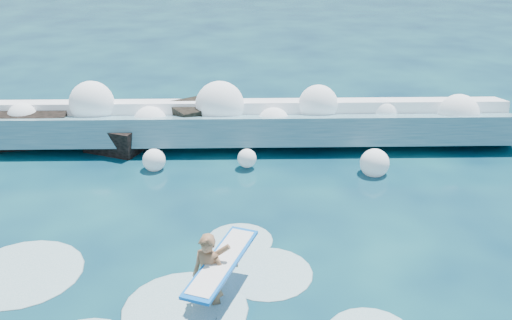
{
  "coord_description": "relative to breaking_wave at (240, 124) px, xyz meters",
  "views": [
    {
      "loc": [
        1.2,
        -12.02,
        7.48
      ],
      "look_at": [
        1.5,
        2.0,
        1.2
      ],
      "focal_mm": 40.0,
      "sensor_mm": 36.0,
      "label": 1
    }
  ],
  "objects": [
    {
      "name": "rock_cluster",
      "position": [
        -4.5,
        0.02,
        -0.12
      ],
      "size": [
        8.29,
        3.4,
        1.39
      ],
      "color": "black",
      "rests_on": "ground"
    },
    {
      "name": "surf_foam",
      "position": [
        -1.86,
        -8.62,
        -0.56
      ],
      "size": [
        9.58,
        5.61,
        0.13
      ],
      "color": "silver",
      "rests_on": "ground"
    },
    {
      "name": "breaking_wave",
      "position": [
        0.0,
        0.0,
        0.0
      ],
      "size": [
        18.64,
        2.88,
        1.61
      ],
      "color": "teal",
      "rests_on": "ground"
    },
    {
      "name": "surfer_with_board",
      "position": [
        -0.55,
        -8.97,
        0.15
      ],
      "size": [
        1.5,
        3.05,
        1.93
      ],
      "color": "#906343",
      "rests_on": "ground"
    },
    {
      "name": "wave_spray",
      "position": [
        0.14,
        -0.18,
        0.47
      ],
      "size": [
        15.96,
        4.32,
        2.19
      ],
      "color": "white",
      "rests_on": "ground"
    },
    {
      "name": "ground",
      "position": [
        -1.05,
        -6.47,
        -0.56
      ],
      "size": [
        200.0,
        200.0,
        0.0
      ],
      "primitive_type": "plane",
      "color": "#07203C",
      "rests_on": "ground"
    }
  ]
}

